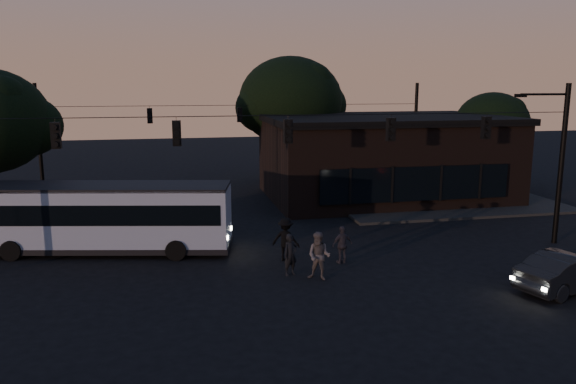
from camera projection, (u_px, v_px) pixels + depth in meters
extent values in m
plane|color=black|center=(311.00, 294.00, 20.29)|extent=(120.00, 120.00, 0.00)
cube|color=black|center=(438.00, 200.00, 36.16)|extent=(14.00, 10.00, 0.15)
cube|color=black|center=(2.00, 220.00, 30.87)|extent=(14.00, 10.00, 0.15)
cube|color=black|center=(384.00, 160.00, 37.01)|extent=(15.00, 10.00, 5.00)
cube|color=black|center=(385.00, 119.00, 36.49)|extent=(15.40, 10.40, 0.40)
cube|color=black|center=(416.00, 184.00, 32.22)|extent=(11.50, 0.18, 2.00)
cylinder|color=black|center=(290.00, 158.00, 41.84)|extent=(0.44, 0.44, 4.00)
ellipsoid|color=black|center=(290.00, 101.00, 41.04)|extent=(7.60, 7.60, 6.46)
cylinder|color=black|center=(489.00, 166.00, 40.95)|extent=(0.44, 0.44, 3.00)
ellipsoid|color=black|center=(492.00, 123.00, 40.35)|extent=(5.20, 5.20, 4.42)
cylinder|color=black|center=(561.00, 165.00, 26.06)|extent=(0.24, 0.24, 7.50)
cylinder|color=black|center=(288.00, 115.00, 22.94)|extent=(26.00, 0.03, 0.03)
cube|color=black|center=(56.00, 135.00, 21.23)|extent=(0.34, 0.30, 1.00)
cube|color=black|center=(177.00, 133.00, 22.15)|extent=(0.34, 0.30, 1.00)
cube|color=black|center=(288.00, 131.00, 23.07)|extent=(0.34, 0.30, 1.00)
cube|color=black|center=(391.00, 129.00, 23.98)|extent=(0.34, 0.30, 1.00)
cube|color=black|center=(486.00, 128.00, 24.90)|extent=(0.34, 0.30, 1.00)
cylinder|color=black|center=(39.00, 142.00, 36.13)|extent=(0.24, 0.24, 7.50)
cylinder|color=black|center=(415.00, 134.00, 41.42)|extent=(0.24, 0.24, 7.50)
cylinder|color=black|center=(239.00, 105.00, 38.34)|extent=(26.00, 0.03, 0.03)
cube|color=black|center=(150.00, 116.00, 37.24)|extent=(0.34, 0.30, 1.00)
cube|color=black|center=(240.00, 115.00, 38.47)|extent=(0.34, 0.30, 1.00)
cube|color=black|center=(324.00, 114.00, 39.69)|extent=(0.34, 0.30, 1.00)
cube|color=#8995AE|center=(107.00, 215.00, 24.99)|extent=(11.14, 4.60, 2.57)
cube|color=black|center=(107.00, 209.00, 24.94)|extent=(10.72, 4.56, 0.89)
cube|color=black|center=(105.00, 186.00, 24.74)|extent=(11.14, 4.60, 0.15)
cube|color=black|center=(109.00, 245.00, 25.25)|extent=(11.25, 4.68, 0.25)
cylinder|color=black|center=(11.00, 251.00, 24.00)|extent=(0.92, 0.42, 0.89)
cylinder|color=black|center=(36.00, 235.00, 26.42)|extent=(0.92, 0.42, 0.89)
cylinder|color=black|center=(176.00, 250.00, 24.05)|extent=(0.92, 0.42, 0.89)
cylinder|color=black|center=(186.00, 235.00, 26.47)|extent=(0.92, 0.42, 0.89)
imported|color=black|center=(569.00, 271.00, 20.55)|extent=(4.66, 2.76, 1.45)
imported|color=black|center=(291.00, 255.00, 22.17)|extent=(0.72, 0.60, 1.67)
imported|color=#4C4545|center=(319.00, 256.00, 21.62)|extent=(1.16, 1.10, 1.89)
imported|color=#27242C|center=(342.00, 245.00, 23.64)|extent=(1.00, 0.57, 1.60)
imported|color=black|center=(286.00, 239.00, 23.98)|extent=(1.39, 1.19, 1.87)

